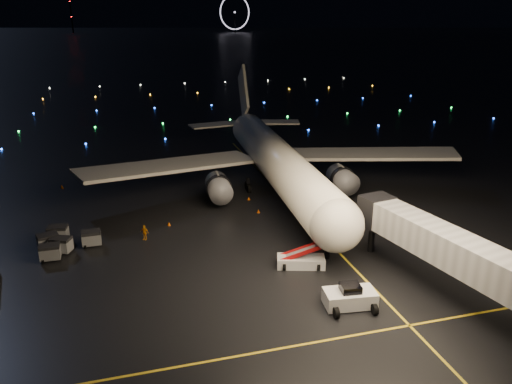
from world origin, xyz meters
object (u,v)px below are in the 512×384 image
at_px(baggage_cart_0, 92,238).
at_px(baggage_cart_3, 61,245).
at_px(baggage_cart_1, 50,252).
at_px(airliner, 272,135).
at_px(pushback_tug, 350,295).
at_px(baggage_cart_4, 48,242).
at_px(crew_c, 144,232).
at_px(belt_loader, 301,251).
at_px(baggage_cart_2, 58,233).

bearing_deg(baggage_cart_0, baggage_cart_3, -164.77).
bearing_deg(baggage_cart_1, airliner, 28.57).
height_order(pushback_tug, baggage_cart_4, pushback_tug).
xyz_separation_m(crew_c, baggage_cart_4, (-10.37, 0.24, 0.00)).
height_order(crew_c, baggage_cart_0, crew_c).
distance_m(baggage_cart_0, baggage_cart_1, 4.81).
xyz_separation_m(airliner, baggage_cart_1, (-29.70, -16.79, -7.08)).
bearing_deg(airliner, pushback_tug, -91.90).
distance_m(airliner, baggage_cart_3, 33.26).
xyz_separation_m(belt_loader, baggage_cart_2, (-24.60, 13.30, -0.82)).
xyz_separation_m(baggage_cart_0, baggage_cart_4, (-4.56, 0.21, 0.04)).
distance_m(baggage_cart_0, baggage_cart_2, 4.39).
height_order(airliner, crew_c, airliner).
bearing_deg(pushback_tug, baggage_cart_1, 154.71).
distance_m(belt_loader, baggage_cart_2, 27.98).
xyz_separation_m(baggage_cart_2, baggage_cart_3, (0.62, -3.28, -0.03)).
bearing_deg(airliner, baggage_cart_3, -148.53).
relative_size(airliner, baggage_cart_2, 26.18).
relative_size(baggage_cart_0, baggage_cart_3, 0.99).
bearing_deg(baggage_cart_0, belt_loader, -29.68).
relative_size(pushback_tug, baggage_cart_4, 2.09).
bearing_deg(airliner, baggage_cart_1, -147.01).
xyz_separation_m(airliner, pushback_tug, (-3.16, -33.38, -6.88)).
bearing_deg(airliner, baggage_cart_2, -154.32).
bearing_deg(belt_loader, crew_c, 160.98).
bearing_deg(crew_c, baggage_cart_1, -129.47).
bearing_deg(baggage_cart_2, pushback_tug, -29.97).
distance_m(airliner, baggage_cart_0, 30.15).
bearing_deg(pushback_tug, crew_c, 137.79).
relative_size(crew_c, baggage_cart_0, 0.89).
height_order(baggage_cart_1, baggage_cart_2, baggage_cart_2).
bearing_deg(pushback_tug, baggage_cart_4, 151.14).
xyz_separation_m(baggage_cart_1, baggage_cart_3, (0.99, 1.55, 0.01)).
bearing_deg(baggage_cart_0, baggage_cart_2, 146.14).
distance_m(pushback_tug, belt_loader, 8.30).
distance_m(baggage_cart_0, baggage_cart_3, 3.25).
xyz_separation_m(baggage_cart_1, baggage_cart_4, (-0.46, 2.73, 0.05)).
xyz_separation_m(belt_loader, crew_c, (-15.06, 10.95, -0.82)).
relative_size(pushback_tug, baggage_cart_3, 2.18).
bearing_deg(baggage_cart_2, baggage_cart_1, -85.05).
height_order(baggage_cart_1, baggage_cart_4, baggage_cart_4).
relative_size(baggage_cart_1, baggage_cart_2, 0.95).
bearing_deg(baggage_cart_3, pushback_tug, -11.06).
relative_size(airliner, baggage_cart_0, 27.27).
bearing_deg(baggage_cart_0, pushback_tug, -42.35).
bearing_deg(crew_c, baggage_cart_2, -157.37).
height_order(pushback_tug, belt_loader, belt_loader).
bearing_deg(baggage_cart_3, baggage_cart_2, 125.03).
height_order(pushback_tug, baggage_cart_2, pushback_tug).
distance_m(baggage_cart_1, baggage_cart_3, 1.84).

